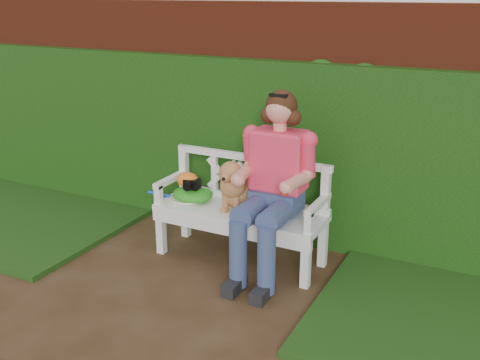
% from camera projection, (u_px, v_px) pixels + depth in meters
% --- Properties ---
extents(ground, '(60.00, 60.00, 0.00)m').
position_uv_depth(ground, '(149.00, 310.00, 4.25)').
color(ground, '#361E0E').
extents(brick_wall, '(10.00, 0.30, 2.20)m').
position_uv_depth(brick_wall, '(258.00, 119.00, 5.50)').
color(brick_wall, maroon).
rests_on(brick_wall, ground).
extents(ivy_hedge, '(10.00, 0.18, 1.70)m').
position_uv_depth(ivy_hedge, '(248.00, 149.00, 5.39)').
color(ivy_hedge, '#285615').
rests_on(ivy_hedge, ground).
extents(grass_left, '(2.60, 2.00, 0.05)m').
position_uv_depth(grass_left, '(15.00, 213.00, 6.03)').
color(grass_left, black).
rests_on(grass_left, ground).
extents(garden_bench, '(1.64, 0.78, 0.48)m').
position_uv_depth(garden_bench, '(240.00, 234.00, 4.98)').
color(garden_bench, white).
rests_on(garden_bench, ground).
extents(seated_woman, '(0.77, 0.96, 1.59)m').
position_uv_depth(seated_woman, '(276.00, 181.00, 4.63)').
color(seated_woman, '#DF3D3B').
rests_on(seated_woman, ground).
extents(dog, '(0.31, 0.42, 0.46)m').
position_uv_depth(dog, '(237.00, 183.00, 4.85)').
color(dog, olive).
rests_on(dog, garden_bench).
extents(tennis_racket, '(0.64, 0.41, 0.03)m').
position_uv_depth(tennis_racket, '(183.00, 199.00, 5.11)').
color(tennis_racket, white).
rests_on(tennis_racket, garden_bench).
extents(green_bag, '(0.44, 0.39, 0.13)m').
position_uv_depth(green_bag, '(192.00, 194.00, 5.07)').
color(green_bag, '#196C2A').
rests_on(green_bag, garden_bench).
extents(camera_item, '(0.15, 0.11, 0.09)m').
position_uv_depth(camera_item, '(192.00, 184.00, 5.02)').
color(camera_item, black).
rests_on(camera_item, green_bag).
extents(baseball_glove, '(0.26, 0.23, 0.13)m').
position_uv_depth(baseball_glove, '(187.00, 180.00, 5.06)').
color(baseball_glove, orange).
rests_on(baseball_glove, green_bag).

